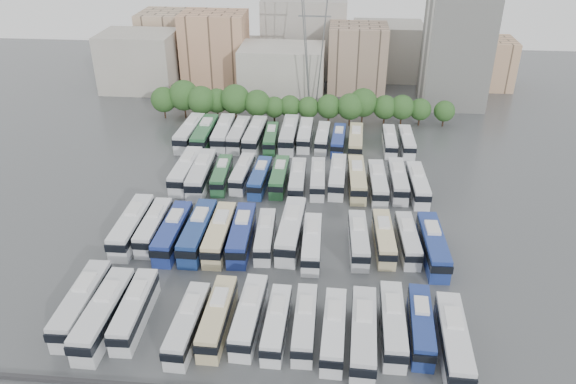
# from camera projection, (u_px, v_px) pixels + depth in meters

# --- Properties ---
(ground) EXTENTS (220.00, 220.00, 0.00)m
(ground) POSITION_uv_depth(u_px,v_px,m) (282.00, 224.00, 85.57)
(ground) COLOR #424447
(ground) RESTS_ON ground
(tree_line) EXTENTS (65.65, 7.88, 8.47)m
(tree_line) POSITION_uv_depth(u_px,v_px,m) (283.00, 103.00, 120.61)
(tree_line) COLOR black
(tree_line) RESTS_ON ground
(city_buildings) EXTENTS (102.00, 35.00, 20.00)m
(city_buildings) POSITION_uv_depth(u_px,v_px,m) (281.00, 51.00, 145.21)
(city_buildings) COLOR #9E998E
(city_buildings) RESTS_ON ground
(apartment_tower) EXTENTS (14.00, 14.00, 26.00)m
(apartment_tower) POSITION_uv_depth(u_px,v_px,m) (456.00, 48.00, 127.27)
(apartment_tower) COLOR silver
(apartment_tower) RESTS_ON ground
(electricity_pylon) EXTENTS (9.00, 6.91, 33.83)m
(electricity_pylon) POSITION_uv_depth(u_px,v_px,m) (314.00, 28.00, 120.16)
(electricity_pylon) COLOR slate
(electricity_pylon) RESTS_ON ground
(bus_r0_s0) EXTENTS (3.06, 13.14, 4.11)m
(bus_r0_s0) POSITION_uv_depth(u_px,v_px,m) (82.00, 303.00, 66.28)
(bus_r0_s0) COLOR silver
(bus_r0_s0) RESTS_ON ground
(bus_r0_s1) EXTENTS (3.09, 13.46, 4.21)m
(bus_r0_s1) POSITION_uv_depth(u_px,v_px,m) (104.00, 313.00, 64.62)
(bus_r0_s1) COLOR silver
(bus_r0_s1) RESTS_ON ground
(bus_r0_s2) EXTENTS (2.94, 12.15, 3.79)m
(bus_r0_s2) POSITION_uv_depth(u_px,v_px,m) (135.00, 309.00, 65.53)
(bus_r0_s2) COLOR silver
(bus_r0_s2) RESTS_ON ground
(bus_r0_s4) EXTENTS (2.94, 11.77, 3.67)m
(bus_r0_s4) POSITION_uv_depth(u_px,v_px,m) (188.00, 324.00, 63.49)
(bus_r0_s4) COLOR silver
(bus_r0_s4) RESTS_ON ground
(bus_r0_s5) EXTENTS (2.74, 11.89, 3.72)m
(bus_r0_s5) POSITION_uv_depth(u_px,v_px,m) (218.00, 317.00, 64.49)
(bus_r0_s5) COLOR #C7B789
(bus_r0_s5) RESTS_ON ground
(bus_r0_s6) EXTENTS (3.02, 11.98, 3.73)m
(bus_r0_s6) POSITION_uv_depth(u_px,v_px,m) (249.00, 315.00, 64.70)
(bus_r0_s6) COLOR silver
(bus_r0_s6) RESTS_ON ground
(bus_r0_s7) EXTENTS (2.61, 10.97, 3.43)m
(bus_r0_s7) POSITION_uv_depth(u_px,v_px,m) (277.00, 323.00, 63.74)
(bus_r0_s7) COLOR silver
(bus_r0_s7) RESTS_ON ground
(bus_r0_s8) EXTENTS (2.42, 11.07, 3.47)m
(bus_r0_s8) POSITION_uv_depth(u_px,v_px,m) (305.00, 323.00, 63.72)
(bus_r0_s8) COLOR silver
(bus_r0_s8) RESTS_ON ground
(bus_r0_s9) EXTENTS (2.83, 11.55, 3.60)m
(bus_r0_s9) POSITION_uv_depth(u_px,v_px,m) (334.00, 330.00, 62.65)
(bus_r0_s9) COLOR silver
(bus_r0_s9) RESTS_ON ground
(bus_r0_s10) EXTENTS (3.24, 12.84, 4.00)m
(bus_r0_s10) POSITION_uv_depth(u_px,v_px,m) (363.00, 333.00, 61.90)
(bus_r0_s10) COLOR silver
(bus_r0_s10) RESTS_ON ground
(bus_r0_s11) EXTENTS (2.77, 12.02, 3.76)m
(bus_r0_s11) POSITION_uv_depth(u_px,v_px,m) (393.00, 324.00, 63.40)
(bus_r0_s11) COLOR silver
(bus_r0_s11) RESTS_ON ground
(bus_r0_s12) EXTENTS (3.03, 11.55, 3.59)m
(bus_r0_s12) POSITION_uv_depth(u_px,v_px,m) (421.00, 325.00, 63.37)
(bus_r0_s12) COLOR navy
(bus_r0_s12) RESTS_ON ground
(bus_r0_s13) EXTENTS (3.21, 12.93, 4.03)m
(bus_r0_s13) POSITION_uv_depth(u_px,v_px,m) (453.00, 340.00, 60.88)
(bus_r0_s13) COLOR silver
(bus_r0_s13) RESTS_ON ground
(bus_r1_s0) EXTENTS (3.04, 13.39, 4.19)m
(bus_r1_s0) POSITION_uv_depth(u_px,v_px,m) (132.00, 226.00, 81.30)
(bus_r1_s0) COLOR silver
(bus_r1_s0) RESTS_ON ground
(bus_r1_s1) EXTENTS (2.70, 11.98, 3.75)m
(bus_r1_s1) POSITION_uv_depth(u_px,v_px,m) (154.00, 226.00, 81.61)
(bus_r1_s1) COLOR silver
(bus_r1_s1) RESTS_ON ground
(bus_r1_s2) EXTENTS (2.92, 12.79, 4.00)m
(bus_r1_s2) POSITION_uv_depth(u_px,v_px,m) (173.00, 232.00, 80.00)
(bus_r1_s2) COLOR navy
(bus_r1_s2) RESTS_ON ground
(bus_r1_s3) EXTENTS (3.08, 13.33, 4.17)m
(bus_r1_s3) POSITION_uv_depth(u_px,v_px,m) (198.00, 231.00, 79.98)
(bus_r1_s3) COLOR navy
(bus_r1_s3) RESTS_ON ground
(bus_r1_s4) EXTENTS (2.81, 12.82, 4.02)m
(bus_r1_s4) POSITION_uv_depth(u_px,v_px,m) (220.00, 233.00, 79.68)
(bus_r1_s4) COLOR beige
(bus_r1_s4) RESTS_ON ground
(bus_r1_s5) EXTENTS (3.11, 12.74, 3.98)m
(bus_r1_s5) POSITION_uv_depth(u_px,v_px,m) (242.00, 234.00, 79.64)
(bus_r1_s5) COLOR navy
(bus_r1_s5) RESTS_ON ground
(bus_r1_s6) EXTENTS (2.87, 11.08, 3.45)m
(bus_r1_s6) POSITION_uv_depth(u_px,v_px,m) (265.00, 236.00, 79.67)
(bus_r1_s6) COLOR silver
(bus_r1_s6) RESTS_ON ground
(bus_r1_s7) EXTENTS (3.52, 13.69, 4.26)m
(bus_r1_s7) POSITION_uv_depth(u_px,v_px,m) (291.00, 230.00, 80.30)
(bus_r1_s7) COLOR silver
(bus_r1_s7) RESTS_ON ground
(bus_r1_s8) EXTENTS (2.69, 11.63, 3.64)m
(bus_r1_s8) POSITION_uv_depth(u_px,v_px,m) (312.00, 243.00, 77.94)
(bus_r1_s8) COLOR silver
(bus_r1_s8) RESTS_ON ground
(bus_r1_s10) EXTENTS (2.97, 11.60, 3.61)m
(bus_r1_s10) POSITION_uv_depth(u_px,v_px,m) (358.00, 239.00, 78.75)
(bus_r1_s10) COLOR silver
(bus_r1_s10) RESTS_ON ground
(bus_r1_s11) EXTENTS (2.94, 11.50, 3.58)m
(bus_r1_s11) POSITION_uv_depth(u_px,v_px,m) (384.00, 238.00, 79.11)
(bus_r1_s11) COLOR beige
(bus_r1_s11) RESTS_ON ground
(bus_r1_s12) EXTENTS (2.96, 11.16, 3.47)m
(bus_r1_s12) POSITION_uv_depth(u_px,v_px,m) (408.00, 239.00, 78.84)
(bus_r1_s12) COLOR silver
(bus_r1_s12) RESTS_ON ground
(bus_r1_s13) EXTENTS (3.25, 12.97, 4.04)m
(bus_r1_s13) POSITION_uv_depth(u_px,v_px,m) (433.00, 245.00, 77.07)
(bus_r1_s13) COLOR navy
(bus_r1_s13) RESTS_ON ground
(bus_r2_s1) EXTENTS (3.11, 13.26, 4.15)m
(bus_r2_s1) POSITION_uv_depth(u_px,v_px,m) (186.00, 170.00, 97.26)
(bus_r2_s1) COLOR silver
(bus_r2_s1) RESTS_ON ground
(bus_r2_s2) EXTENTS (3.33, 13.70, 4.28)m
(bus_r2_s2) POSITION_uv_depth(u_px,v_px,m) (202.00, 174.00, 95.94)
(bus_r2_s2) COLOR silver
(bus_r2_s2) RESTS_ON ground
(bus_r2_s3) EXTENTS (2.81, 11.05, 3.44)m
(bus_r2_s3) POSITION_uv_depth(u_px,v_px,m) (222.00, 174.00, 96.57)
(bus_r2_s3) COLOR #2B6438
(bus_r2_s3) RESTS_ON ground
(bus_r2_s4) EXTENTS (2.98, 11.30, 3.51)m
(bus_r2_s4) POSITION_uv_depth(u_px,v_px,m) (242.00, 173.00, 97.02)
(bus_r2_s4) COLOR silver
(bus_r2_s4) RESTS_ON ground
(bus_r2_s5) EXTENTS (2.99, 11.39, 3.54)m
(bus_r2_s5) POSITION_uv_depth(u_px,v_px,m) (260.00, 177.00, 95.62)
(bus_r2_s5) COLOR navy
(bus_r2_s5) RESTS_ON ground
(bus_r2_s6) EXTENTS (2.56, 11.34, 3.55)m
(bus_r2_s6) POSITION_uv_depth(u_px,v_px,m) (279.00, 176.00, 95.86)
(bus_r2_s6) COLOR #2A6336
(bus_r2_s6) RESTS_ON ground
(bus_r2_s7) EXTENTS (2.77, 11.64, 3.64)m
(bus_r2_s7) POSITION_uv_depth(u_px,v_px,m) (297.00, 179.00, 94.72)
(bus_r2_s7) COLOR silver
(bus_r2_s7) RESTS_ON ground
(bus_r2_s8) EXTENTS (2.74, 11.29, 3.52)m
(bus_r2_s8) POSITION_uv_depth(u_px,v_px,m) (318.00, 178.00, 95.27)
(bus_r2_s8) COLOR silver
(bus_r2_s8) RESTS_ON ground
(bus_r2_s9) EXTENTS (3.01, 12.12, 3.78)m
(bus_r2_s9) POSITION_uv_depth(u_px,v_px,m) (338.00, 176.00, 95.71)
(bus_r2_s9) COLOR silver
(bus_r2_s9) RESTS_ON ground
(bus_r2_s10) EXTENTS (3.12, 12.51, 3.90)m
(bus_r2_s10) POSITION_uv_depth(u_px,v_px,m) (357.00, 179.00, 94.69)
(bus_r2_s10) COLOR #CCBE8C
(bus_r2_s10) RESTS_ON ground
(bus_r2_s11) EXTENTS (3.04, 12.25, 3.82)m
(bus_r2_s11) POSITION_uv_depth(u_px,v_px,m) (378.00, 183.00, 93.46)
(bus_r2_s11) COLOR silver
(bus_r2_s11) RESTS_ON ground
(bus_r2_s12) EXTENTS (2.83, 12.01, 3.75)m
(bus_r2_s12) POSITION_uv_depth(u_px,v_px,m) (398.00, 180.00, 94.38)
(bus_r2_s12) COLOR silver
(bus_r2_s12) RESTS_ON ground
(bus_r2_s13) EXTENTS (3.01, 11.99, 3.74)m
(bus_r2_s13) POSITION_uv_depth(u_px,v_px,m) (418.00, 184.00, 93.10)
(bus_r2_s13) COLOR silver
(bus_r2_s13) RESTS_ON ground
(bus_r3_s0) EXTENTS (3.51, 13.61, 4.23)m
(bus_r3_s0) POSITION_uv_depth(u_px,v_px,m) (190.00, 132.00, 112.07)
(bus_r3_s0) COLOR silver
(bus_r3_s0) RESTS_ON ground
(bus_r3_s1) EXTENTS (3.00, 13.64, 4.28)m
(bus_r3_s1) POSITION_uv_depth(u_px,v_px,m) (205.00, 134.00, 111.36)
(bus_r3_s1) COLOR #2B643A
(bus_r3_s1) RESTS_ON ground
(bus_r3_s2) EXTENTS (3.22, 13.42, 4.19)m
(bus_r3_s2) POSITION_uv_depth(u_px,v_px,m) (223.00, 133.00, 111.91)
(bus_r3_s2) COLOR silver
(bus_r3_s2) RESTS_ON ground
(bus_r3_s3) EXTENTS (3.03, 12.59, 3.93)m
(bus_r3_s3) POSITION_uv_depth(u_px,v_px,m) (239.00, 134.00, 111.70)
(bus_r3_s3) COLOR silver
(bus_r3_s3) RESTS_ON ground
(bus_r3_s4) EXTENTS (3.38, 13.35, 4.16)m
(bus_r3_s4) POSITION_uv_depth(u_px,v_px,m) (255.00, 135.00, 110.92)
(bus_r3_s4) COLOR silver
(bus_r3_s4) RESTS_ON ground
(bus_r3_s5) EXTENTS (2.74, 10.94, 3.41)m
(bus_r3_s5) POSITION_uv_depth(u_px,v_px,m) (271.00, 138.00, 110.63)
(bus_r3_s5) COLOR #2B6437
(bus_r3_s5) RESTS_ON ground
(bus_r3_s6) EXTENTS (2.98, 13.46, 4.22)m
(bus_r3_s6) POSITION_uv_depth(u_px,v_px,m) (289.00, 134.00, 111.33)
(bus_r3_s6) COLOR silver
(bus_r3_s6) RESTS_ON ground
(bus_r3_s7) EXTENTS (2.63, 11.81, 3.70)m
(bus_r3_s7) POSITION_uv_depth(u_px,v_px,m) (305.00, 134.00, 111.84)
(bus_r3_s7) COLOR silver
(bus_r3_s7) RESTS_ON ground
(bus_r3_s8) EXTENTS (2.79, 11.01, 3.43)m
(bus_r3_s8) POSITION_uv_depth(u_px,v_px,m) (323.00, 137.00, 110.88)
(bus_r3_s8) COLOR white
(bus_r3_s8) RESTS_ON ground
(bus_r3_s9) EXTENTS (2.95, 11.16, 3.47)m
(bus_r3_s9) POSITION_uv_depth(u_px,v_px,m) (338.00, 140.00, 109.74)
(bus_r3_s9) COLOR navy
(bus_r3_s9) RESTS_ON ground
(bus_r3_s10) EXTENTS (3.06, 12.17, 3.79)m
(bus_r3_s10) POSITION_uv_depth(u_px,v_px,m) (356.00, 141.00, 108.90)
(bus_r3_s10) COLOR #C4B787
(bus_r3_s10) RESTS_ON ground
(bus_r3_s12) EXTENTS (2.42, 10.96, 3.44)m
(bus_r3_s12) POSITION_uv_depth(u_px,v_px,m) (390.00, 141.00, 109.33)
(bus_r3_s12) COLOR silver
(bus_r3_s12) RESTS_ON ground
(bus_r3_s13) EXTENTS (2.57, 11.00, 3.44)m
(bus_r3_s13) POSITION_uv_depth(u_px,v_px,m) (407.00, 141.00, 109.16)
(bus_r3_s13) COLOR silver
(bus_r3_s13) RESTS_ON ground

